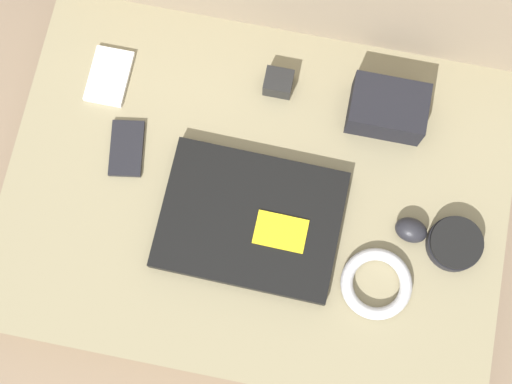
% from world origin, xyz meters
% --- Properties ---
extents(ground_plane, '(8.00, 8.00, 0.00)m').
position_xyz_m(ground_plane, '(0.00, 0.00, 0.00)').
color(ground_plane, '#7A6651').
extents(couch_seat, '(0.90, 0.65, 0.12)m').
position_xyz_m(couch_seat, '(0.00, 0.00, 0.06)').
color(couch_seat, '#847A5B').
rests_on(couch_seat, ground_plane).
extents(laptop, '(0.32, 0.24, 0.03)m').
position_xyz_m(laptop, '(0.00, -0.05, 0.14)').
color(laptop, black).
rests_on(laptop, couch_seat).
extents(computer_mouse, '(0.06, 0.05, 0.04)m').
position_xyz_m(computer_mouse, '(0.28, -0.01, 0.14)').
color(computer_mouse, black).
rests_on(computer_mouse, couch_seat).
extents(speaker_puck, '(0.10, 0.10, 0.03)m').
position_xyz_m(speaker_puck, '(0.36, -0.02, 0.14)').
color(speaker_puck, black).
rests_on(speaker_puck, couch_seat).
extents(phone_silver, '(0.07, 0.11, 0.01)m').
position_xyz_m(phone_silver, '(-0.31, 0.17, 0.13)').
color(phone_silver, silver).
rests_on(phone_silver, couch_seat).
extents(phone_black, '(0.07, 0.11, 0.01)m').
position_xyz_m(phone_black, '(-0.25, 0.04, 0.13)').
color(phone_black, black).
rests_on(phone_black, couch_seat).
extents(camera_pouch, '(0.14, 0.10, 0.07)m').
position_xyz_m(camera_pouch, '(0.20, 0.19, 0.16)').
color(camera_pouch, black).
rests_on(camera_pouch, couch_seat).
extents(charger_brick, '(0.05, 0.05, 0.04)m').
position_xyz_m(charger_brick, '(-0.00, 0.21, 0.14)').
color(charger_brick, black).
rests_on(charger_brick, couch_seat).
extents(cable_coil, '(0.12, 0.12, 0.02)m').
position_xyz_m(cable_coil, '(0.24, -0.12, 0.14)').
color(cable_coil, '#B2B2B7').
rests_on(cable_coil, couch_seat).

